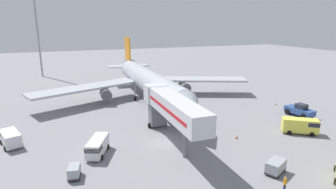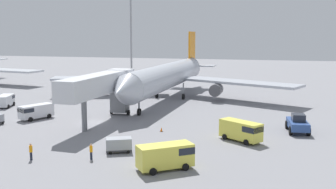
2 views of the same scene
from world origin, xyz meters
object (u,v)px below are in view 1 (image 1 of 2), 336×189
(baggage_cart_outer_right, at_px, (276,166))
(safety_cone_alpha, at_px, (237,137))
(service_van_rear_right, at_px, (10,138))
(service_van_far_right, at_px, (97,146))
(jet_bridge, at_px, (170,106))
(service_van_near_left, at_px, (301,125))
(apron_light_mast, at_px, (35,7))
(baggage_cart_mid_left, at_px, (74,171))
(safety_cone_bravo, at_px, (276,104))
(pushback_tug, at_px, (300,110))
(airplane_at_gate, at_px, (147,80))
(ground_crew_worker_foreground, at_px, (285,184))

(baggage_cart_outer_right, height_order, safety_cone_alpha, baggage_cart_outer_right)
(service_van_rear_right, relative_size, service_van_far_right, 0.93)
(safety_cone_alpha, bearing_deg, jet_bridge, 162.60)
(service_van_far_right, xyz_separation_m, safety_cone_alpha, (20.20, -2.34, -0.95))
(service_van_near_left, bearing_deg, jet_bridge, 165.87)
(service_van_rear_right, distance_m, baggage_cart_outer_right, 35.49)
(jet_bridge, relative_size, safety_cone_alpha, 32.27)
(apron_light_mast, bearing_deg, jet_bridge, -72.89)
(jet_bridge, xyz_separation_m, service_van_near_left, (20.06, -5.05, -3.96))
(service_van_rear_right, relative_size, apron_light_mast, 0.15)
(apron_light_mast, bearing_deg, baggage_cart_mid_left, -85.31)
(safety_cone_bravo, bearing_deg, baggage_cart_outer_right, -132.66)
(jet_bridge, distance_m, pushback_tug, 26.97)
(airplane_at_gate, height_order, service_van_far_right, airplane_at_gate)
(apron_light_mast, bearing_deg, service_van_rear_right, -92.20)
(baggage_cart_mid_left, distance_m, ground_crew_worker_foreground, 22.65)
(jet_bridge, xyz_separation_m, pushback_tug, (26.61, 1.39, -4.18))
(service_van_far_right, distance_m, ground_crew_worker_foreground, 22.80)
(baggage_cart_mid_left, distance_m, apron_light_mast, 71.87)
(service_van_near_left, xyz_separation_m, baggage_cart_outer_right, (-12.25, -7.98, -0.49))
(jet_bridge, bearing_deg, service_van_rear_right, 162.41)
(service_van_rear_right, distance_m, safety_cone_bravo, 49.53)
(baggage_cart_mid_left, relative_size, ground_crew_worker_foreground, 1.35)
(service_van_rear_right, height_order, ground_crew_worker_foreground, service_van_rear_right)
(safety_cone_bravo, bearing_deg, service_van_far_right, -166.23)
(airplane_at_gate, xyz_separation_m, pushback_tug, (22.98, -21.09, -3.46))
(ground_crew_worker_foreground, relative_size, apron_light_mast, 0.05)
(jet_bridge, relative_size, service_van_rear_right, 3.73)
(jet_bridge, height_order, safety_cone_bravo, jet_bridge)
(baggage_cart_outer_right, relative_size, ground_crew_worker_foreground, 1.86)
(ground_crew_worker_foreground, bearing_deg, baggage_cart_outer_right, 61.74)
(service_van_rear_right, height_order, baggage_cart_outer_right, service_van_rear_right)
(airplane_at_gate, bearing_deg, service_van_far_right, -121.57)
(pushback_tug, xyz_separation_m, safety_cone_bravo, (1.28, 7.37, -0.89))
(service_van_near_left, xyz_separation_m, service_van_far_right, (-30.65, 4.38, -0.12))
(airplane_at_gate, bearing_deg, safety_cone_bravo, -29.50)
(jet_bridge, relative_size, service_van_near_left, 3.44)
(service_van_near_left, bearing_deg, baggage_cart_outer_right, -146.93)
(baggage_cart_outer_right, xyz_separation_m, safety_cone_bravo, (20.08, 21.79, -0.63))
(jet_bridge, distance_m, safety_cone_bravo, 29.67)
(airplane_at_gate, bearing_deg, service_van_rear_right, -148.21)
(service_van_near_left, bearing_deg, pushback_tug, 44.49)
(jet_bridge, bearing_deg, service_van_near_left, -14.13)
(service_van_rear_right, bearing_deg, safety_cone_bravo, 2.22)
(service_van_near_left, distance_m, baggage_cart_outer_right, 14.62)
(service_van_near_left, relative_size, ground_crew_worker_foreground, 3.23)
(ground_crew_worker_foreground, distance_m, safety_cone_alpha, 13.62)
(service_van_rear_right, bearing_deg, service_van_far_right, -34.33)
(baggage_cart_mid_left, height_order, safety_cone_alpha, baggage_cart_mid_left)
(pushback_tug, xyz_separation_m, service_van_near_left, (-6.55, -6.44, 0.23))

